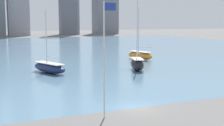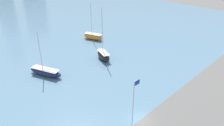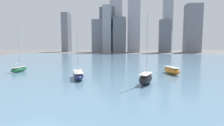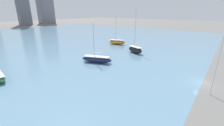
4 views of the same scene
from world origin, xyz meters
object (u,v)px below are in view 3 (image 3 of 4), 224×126
at_px(sailboat_navy, 78,75).
at_px(sailboat_orange, 172,70).
at_px(sailboat_black, 146,78).
at_px(sailboat_green, 19,69).

distance_m(sailboat_navy, sailboat_orange, 25.51).
height_order(sailboat_black, sailboat_orange, sailboat_black).
height_order(sailboat_navy, sailboat_black, sailboat_black).
height_order(sailboat_navy, sailboat_green, sailboat_green).
xyz_separation_m(sailboat_black, sailboat_orange, (7.94, 13.49, -0.17)).
bearing_deg(sailboat_orange, sailboat_navy, -174.89).
bearing_deg(sailboat_black, sailboat_navy, -173.73).
xyz_separation_m(sailboat_green, sailboat_orange, (44.37, 1.99, 0.13)).
bearing_deg(sailboat_green, sailboat_navy, -13.77).
relative_size(sailboat_green, sailboat_orange, 1.16).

